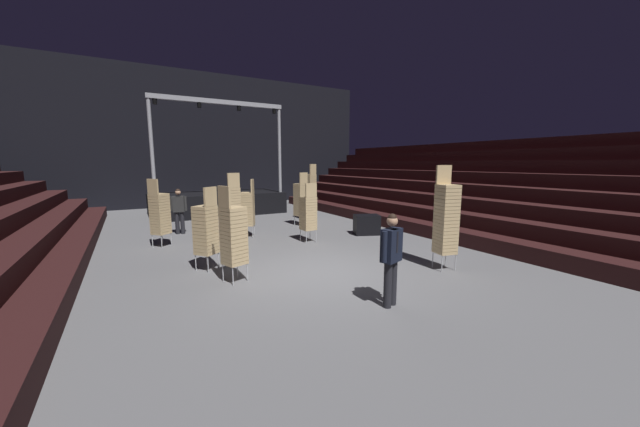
{
  "coord_description": "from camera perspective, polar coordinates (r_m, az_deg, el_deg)",
  "views": [
    {
      "loc": [
        -3.94,
        -6.68,
        2.62
      ],
      "look_at": [
        0.03,
        0.25,
        1.4
      ],
      "focal_mm": 18.71,
      "sensor_mm": 36.0,
      "label": 1
    }
  ],
  "objects": [
    {
      "name": "arena_end_wall",
      "position": [
        22.07,
        -19.94,
        11.76
      ],
      "size": [
        22.0,
        0.3,
        8.0
      ],
      "primitive_type": "cube",
      "color": "black",
      "rests_on": "ground_plane"
    },
    {
      "name": "chair_stack_mid_centre",
      "position": [
        14.03,
        -3.32,
        2.49
      ],
      "size": [
        0.53,
        0.53,
        2.22
      ],
      "rotation": [
        0.0,
        0.0,
        0.25
      ],
      "color": "#B2B5BA",
      "rests_on": "ground_plane"
    },
    {
      "name": "chair_stack_rear_centre",
      "position": [
        12.08,
        -12.25,
        0.91
      ],
      "size": [
        0.6,
        0.6,
        2.05
      ],
      "rotation": [
        0.0,
        0.0,
        1.07
      ],
      "color": "#B2B5BA",
      "rests_on": "ground_plane"
    },
    {
      "name": "chair_stack_aisle_left",
      "position": [
        7.53,
        -14.59,
        -3.49
      ],
      "size": [
        0.56,
        0.56,
        2.14
      ],
      "rotation": [
        0.0,
        0.0,
        5.04
      ],
      "color": "#B2B5BA",
      "rests_on": "ground_plane"
    },
    {
      "name": "stage_riser",
      "position": [
        18.09,
        -17.09,
        1.98
      ],
      "size": [
        6.44,
        3.13,
        5.51
      ],
      "color": "black",
      "rests_on": "ground_plane"
    },
    {
      "name": "chair_stack_front_right",
      "position": [
        11.05,
        -2.03,
        0.17
      ],
      "size": [
        0.47,
        0.47,
        1.96
      ],
      "rotation": [
        0.0,
        0.0,
        0.07
      ],
      "color": "#B2B5BA",
      "rests_on": "ground_plane"
    },
    {
      "name": "equipment_road_case",
      "position": [
        12.39,
        7.99,
        -1.9
      ],
      "size": [
        1.06,
        0.89,
        0.72
      ],
      "primitive_type": "cube",
      "rotation": [
        0.0,
        0.0,
        -0.38
      ],
      "color": "black",
      "rests_on": "ground_plane"
    },
    {
      "name": "crew_worker_near_stage",
      "position": [
        13.31,
        -22.97,
        0.77
      ],
      "size": [
        0.57,
        0.34,
        1.68
      ],
      "rotation": [
        0.0,
        0.0,
        2.85
      ],
      "color": "black",
      "rests_on": "ground_plane"
    },
    {
      "name": "chair_stack_mid_right",
      "position": [
        11.52,
        -25.72,
        0.08
      ],
      "size": [
        0.62,
        0.62,
        2.14
      ],
      "rotation": [
        0.0,
        0.0,
        5.38
      ],
      "color": "#B2B5BA",
      "rests_on": "ground_plane"
    },
    {
      "name": "chair_stack_rear_left",
      "position": [
        8.58,
        -18.93,
        -2.49
      ],
      "size": [
        0.62,
        0.62,
        2.05
      ],
      "rotation": [
        0.0,
        0.0,
        0.65
      ],
      "color": "#B2B5BA",
      "rests_on": "ground_plane"
    },
    {
      "name": "man_with_tie",
      "position": [
        6.19,
        12.11,
        -6.88
      ],
      "size": [
        0.57,
        0.34,
        1.73
      ],
      "rotation": [
        0.0,
        0.0,
        3.45
      ],
      "color": "black",
      "rests_on": "ground_plane"
    },
    {
      "name": "chair_stack_rear_right",
      "position": [
        15.32,
        -1.74,
        3.66
      ],
      "size": [
        0.57,
        0.57,
        2.56
      ],
      "rotation": [
        0.0,
        0.0,
        0.37
      ],
      "color": "#B2B5BA",
      "rests_on": "ground_plane"
    },
    {
      "name": "bleacher_bank_right",
      "position": [
        14.22,
        27.46,
        4.41
      ],
      "size": [
        6.0,
        24.0,
        3.6
      ],
      "rotation": [
        0.0,
        0.0,
        -1.57
      ],
      "color": "black",
      "rests_on": "ground_plane"
    },
    {
      "name": "chair_stack_mid_left",
      "position": [
        8.7,
        20.77,
        -0.75
      ],
      "size": [
        0.53,
        0.53,
        2.56
      ],
      "rotation": [
        0.0,
        0.0,
        2.89
      ],
      "color": "#B2B5BA",
      "rests_on": "ground_plane"
    },
    {
      "name": "chair_stack_front_left",
      "position": [
        11.0,
        -14.87,
        0.73
      ],
      "size": [
        0.53,
        0.53,
        2.31
      ],
      "rotation": [
        0.0,
        0.0,
        0.24
      ],
      "color": "#B2B5BA",
      "rests_on": "ground_plane"
    },
    {
      "name": "ground_plane",
      "position": [
        8.2,
        0.67,
        -10.32
      ],
      "size": [
        22.0,
        30.0,
        0.1
      ],
      "primitive_type": "cube",
      "color": "slate"
    }
  ]
}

